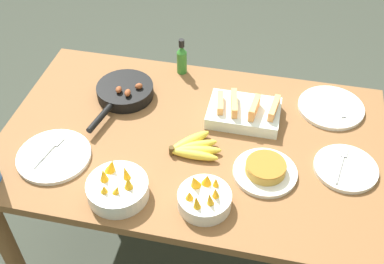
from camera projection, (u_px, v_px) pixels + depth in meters
The scene contains 12 objects.
ground_plane at pixel (192, 250), 2.34m from camera, with size 14.00×14.00×0.00m, color #383D33.
dining_table at pixel (192, 158), 1.88m from camera, with size 1.44×0.89×0.77m.
banana_bunch at pixel (193, 148), 1.74m from camera, with size 0.20×0.16×0.04m.
melon_tray at pixel (244, 112), 1.87m from camera, with size 0.28×0.19×0.10m.
skillet at pixel (125, 92), 1.96m from camera, with size 0.23×0.38×0.08m.
frittata_plate_center at pixel (265, 170), 1.66m from camera, with size 0.22×0.22×0.05m.
empty_plate_near_front at pixel (54, 156), 1.73m from camera, with size 0.27×0.27×0.02m.
empty_plate_far_left at pixel (331, 107), 1.92m from camera, with size 0.26×0.26×0.02m.
empty_plate_far_right at pixel (346, 168), 1.69m from camera, with size 0.22×0.22×0.02m.
fruit_bowl_mango at pixel (118, 188), 1.59m from camera, with size 0.21×0.21×0.11m.
fruit_bowl_citrus at pixel (204, 198), 1.56m from camera, with size 0.18×0.18×0.11m.
hot_sauce_bottle at pixel (182, 58), 2.05m from camera, with size 0.04×0.04×0.16m.
Camera 1 is at (0.28, -1.26, 2.04)m, focal length 45.00 mm.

